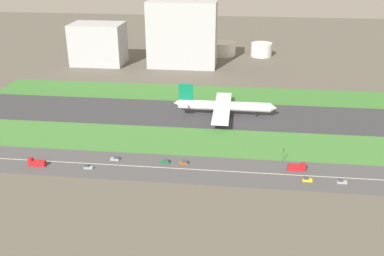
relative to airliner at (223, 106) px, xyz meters
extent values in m
plane|color=#5B564C|center=(-26.52, 0.00, -6.23)|extent=(800.00, 800.00, 0.00)
cube|color=#38383D|center=(-26.52, 0.00, -6.18)|extent=(280.00, 46.00, 0.10)
cube|color=#3D7A33|center=(-26.52, 41.00, -6.18)|extent=(280.00, 36.00, 0.10)
cube|color=#427F38|center=(-26.52, -41.00, -6.18)|extent=(280.00, 36.00, 0.10)
cube|color=#4C4C4F|center=(-26.52, -73.00, -6.18)|extent=(280.00, 28.00, 0.10)
cube|color=silver|center=(-26.52, -73.00, -6.13)|extent=(266.00, 0.50, 0.01)
cylinder|color=white|center=(1.68, 0.00, 0.07)|extent=(56.00, 6.00, 6.00)
cone|color=white|center=(31.68, 0.00, 0.07)|extent=(4.00, 5.70, 5.70)
cone|color=white|center=(-28.82, 0.00, 0.87)|extent=(5.00, 5.40, 5.40)
cube|color=#0C724C|center=(-23.32, 0.00, 8.07)|extent=(9.00, 0.80, 11.00)
cube|color=white|center=(-24.32, 0.00, 1.07)|extent=(6.00, 16.00, 0.60)
cube|color=white|center=(-0.32, 15.00, -1.13)|extent=(10.00, 26.00, 1.00)
cylinder|color=gray|center=(0.68, 9.00, -3.33)|extent=(5.00, 3.20, 3.20)
cube|color=white|center=(-0.32, -15.00, -1.13)|extent=(10.00, 26.00, 1.00)
cylinder|color=gray|center=(0.68, -9.00, -3.33)|extent=(5.00, 3.20, 3.20)
cylinder|color=black|center=(21.28, 0.00, -4.53)|extent=(1.00, 1.00, 3.20)
cylinder|color=black|center=(-2.32, 3.50, -4.53)|extent=(1.00, 1.00, 3.20)
cylinder|color=black|center=(-2.32, -3.50, -4.53)|extent=(1.00, 1.00, 3.20)
cube|color=#B2191E|center=(-86.85, -78.00, -4.73)|extent=(8.40, 2.50, 2.80)
cube|color=#B2191E|center=(-90.05, -78.00, -2.73)|extent=(2.00, 2.30, 1.20)
cube|color=#B2191E|center=(38.96, -68.00, -4.73)|extent=(8.40, 2.50, 2.80)
cube|color=#B2191E|center=(42.16, -68.00, -2.73)|extent=(2.00, 2.30, 1.20)
cube|color=#99999E|center=(-60.90, -78.00, -5.58)|extent=(4.40, 1.80, 1.10)
cube|color=#333D4C|center=(-61.70, -78.00, -4.58)|extent=(2.20, 1.66, 0.90)
cube|color=#19662D|center=(-25.21, -68.00, -5.58)|extent=(4.40, 1.80, 1.10)
cube|color=#333D4C|center=(-24.41, -68.00, -4.58)|extent=(2.20, 1.66, 0.90)
cube|color=#99999E|center=(58.36, -78.00, -5.58)|extent=(4.40, 1.80, 1.10)
cube|color=#333D4C|center=(57.56, -78.00, -4.58)|extent=(2.20, 1.66, 0.90)
cube|color=#99999E|center=(-50.64, -68.00, -5.58)|extent=(4.40, 1.80, 1.10)
cube|color=#333D4C|center=(-49.84, -68.00, -4.58)|extent=(2.20, 1.66, 0.90)
cube|color=brown|center=(-15.85, -68.00, -5.58)|extent=(4.40, 1.80, 1.10)
cube|color=#333D4C|center=(-15.05, -68.00, -4.58)|extent=(2.20, 1.66, 0.90)
cube|color=yellow|center=(42.95, -78.00, -5.58)|extent=(4.40, 1.80, 1.10)
cube|color=#333D4C|center=(42.15, -78.00, -4.58)|extent=(2.20, 1.66, 0.90)
cylinder|color=#4C4C51|center=(33.14, -60.00, -3.13)|extent=(0.24, 0.24, 6.00)
cube|color=black|center=(33.14, -60.00, 0.47)|extent=(0.36, 0.36, 1.20)
sphere|color=#19D826|center=(33.14, -60.20, 0.77)|extent=(0.24, 0.24, 0.24)
cube|color=#B2B2B7|center=(-116.52, 114.00, 11.67)|extent=(45.32, 31.34, 35.80)
cube|color=#B2B2B7|center=(-41.22, 114.00, 21.72)|extent=(58.64, 26.56, 55.89)
cylinder|color=silver|center=(-36.86, 159.00, 1.45)|extent=(19.42, 19.42, 15.36)
cylinder|color=silver|center=(-8.64, 159.00, 0.10)|extent=(25.76, 25.76, 12.67)
cylinder|color=silver|center=(28.97, 159.00, 0.11)|extent=(19.88, 19.88, 12.69)
camera|label=1|loc=(10.28, -255.73, 94.93)|focal=40.49mm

